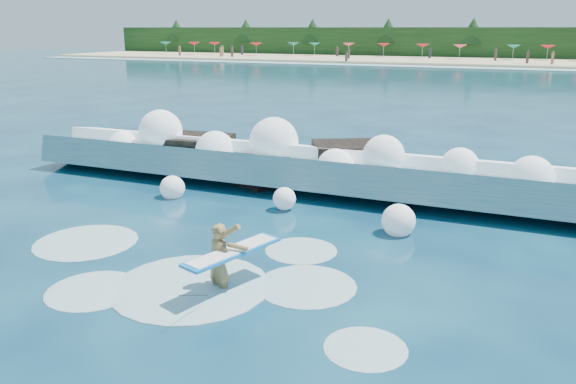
% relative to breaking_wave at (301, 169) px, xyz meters
% --- Properties ---
extents(ground, '(200.00, 200.00, 0.00)m').
position_rel_breaking_wave_xyz_m(ground, '(-0.05, -6.53, -0.56)').
color(ground, '#082341').
rests_on(ground, ground).
extents(beach, '(140.00, 20.00, 0.40)m').
position_rel_breaking_wave_xyz_m(beach, '(-0.05, 71.47, -0.36)').
color(beach, tan).
rests_on(beach, ground).
extents(wet_band, '(140.00, 5.00, 0.08)m').
position_rel_breaking_wave_xyz_m(wet_band, '(-0.05, 60.47, -0.52)').
color(wet_band, silver).
rests_on(wet_band, ground).
extents(treeline, '(140.00, 4.00, 5.00)m').
position_rel_breaking_wave_xyz_m(treeline, '(-0.05, 81.47, 1.94)').
color(treeline, black).
rests_on(treeline, ground).
extents(breaking_wave, '(18.73, 2.89, 1.61)m').
position_rel_breaking_wave_xyz_m(breaking_wave, '(0.00, 0.00, 0.00)').
color(breaking_wave, teal).
rests_on(breaking_wave, ground).
extents(rock_cluster, '(8.46, 3.60, 1.52)m').
position_rel_breaking_wave_xyz_m(rock_cluster, '(-1.89, 0.72, -0.08)').
color(rock_cluster, black).
rests_on(rock_cluster, ground).
extents(surfer_with_board, '(1.21, 2.82, 1.60)m').
position_rel_breaking_wave_xyz_m(surfer_with_board, '(1.31, -7.46, 0.03)').
color(surfer_with_board, olive).
rests_on(surfer_with_board, ground).
extents(wave_spray, '(14.72, 4.77, 2.24)m').
position_rel_breaking_wave_xyz_m(wave_spray, '(-0.75, -0.10, 0.52)').
color(wave_spray, white).
rests_on(wave_spray, ground).
extents(surf_foam, '(9.27, 5.22, 0.16)m').
position_rel_breaking_wave_xyz_m(surf_foam, '(0.24, -7.20, -0.56)').
color(surf_foam, silver).
rests_on(surf_foam, ground).
extents(beach_umbrellas, '(110.41, 6.81, 0.50)m').
position_rel_breaking_wave_xyz_m(beach_umbrellas, '(-0.25, 74.16, 1.69)').
color(beach_umbrellas, '#13786F').
rests_on(beach_umbrellas, ground).
extents(beachgoers, '(104.66, 13.41, 1.94)m').
position_rel_breaking_wave_xyz_m(beachgoers, '(10.32, 66.72, 0.50)').
color(beachgoers, '#3F332D').
rests_on(beachgoers, ground).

